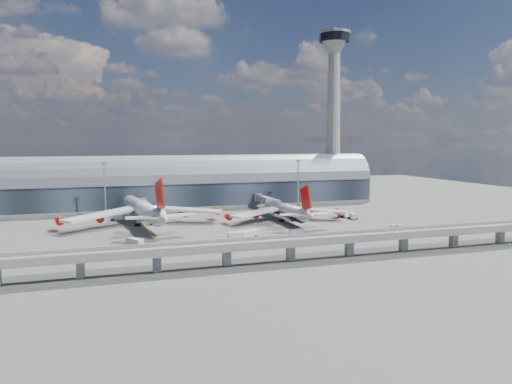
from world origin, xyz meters
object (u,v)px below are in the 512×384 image
object	(u,v)px
airliner_left	(144,210)
service_truck_5	(117,217)
control_tower	(333,114)
service_truck_2	(250,234)
cargo_train_1	(380,236)
service_truck_3	(353,216)
service_truck_1	(235,236)
service_truck_4	(343,214)
cargo_train_2	(396,227)
floodlight_mast_left	(105,188)
cargo_train_0	(294,232)
service_truck_0	(135,243)
floodlight_mast_right	(298,182)
airliner_right	(286,210)

from	to	relation	value
airliner_left	service_truck_5	world-z (taller)	airliner_left
control_tower	service_truck_2	size ratio (longest dim) A/B	12.86
cargo_train_1	service_truck_3	bearing A→B (deg)	-40.59
service_truck_1	service_truck_4	bearing A→B (deg)	-58.16
cargo_train_2	control_tower	bearing A→B (deg)	-25.45
service_truck_2	cargo_train_2	distance (m)	61.78
control_tower	cargo_train_2	size ratio (longest dim) A/B	17.75
floodlight_mast_left	airliner_left	distance (m)	35.80
airliner_left	cargo_train_0	world-z (taller)	airliner_left
service_truck_0	floodlight_mast_right	bearing A→B (deg)	6.26
airliner_left	service_truck_1	world-z (taller)	airliner_left
floodlight_mast_left	cargo_train_1	size ratio (longest dim) A/B	2.43
cargo_train_2	service_truck_4	bearing A→B (deg)	-4.71
cargo_train_2	service_truck_5	bearing A→B (deg)	48.09
airliner_left	service_truck_3	xyz separation A→B (m)	(92.85, -13.95, -5.18)
service_truck_4	cargo_train_2	world-z (taller)	service_truck_4
service_truck_4	cargo_train_0	size ratio (longest dim) A/B	0.67
control_tower	service_truck_5	size ratio (longest dim) A/B	15.80
service_truck_1	cargo_train_0	size ratio (longest dim) A/B	0.63
airliner_left	service_truck_3	bearing A→B (deg)	-15.16
control_tower	service_truck_1	distance (m)	147.58
airliner_left	service_truck_2	distance (m)	53.50
floodlight_mast_right	service_truck_3	distance (m)	47.98
service_truck_2	service_truck_5	world-z (taller)	service_truck_5
service_truck_0	cargo_train_1	distance (m)	88.34
control_tower	service_truck_2	bearing A→B (deg)	-130.48
service_truck_1	cargo_train_0	xyz separation A→B (m)	(24.27, 3.32, -0.58)
control_tower	floodlight_mast_right	world-z (taller)	control_tower
airliner_left	service_truck_3	world-z (taller)	airliner_left
service_truck_4	service_truck_5	xyz separation A→B (m)	(-101.65, 24.02, -0.00)
floodlight_mast_left	airliner_right	xyz separation A→B (m)	(76.56, -40.93, -8.81)
service_truck_3	floodlight_mast_right	bearing A→B (deg)	112.11
control_tower	service_truck_3	world-z (taller)	control_tower
control_tower	cargo_train_2	bearing A→B (deg)	-103.06
airliner_right	service_truck_1	size ratio (longest dim) A/B	10.86
service_truck_2	cargo_train_1	distance (m)	48.15
airliner_left	airliner_right	world-z (taller)	airliner_left
airliner_left	service_truck_1	xyz separation A→B (m)	(27.78, -43.85, -4.93)
service_truck_5	cargo_train_0	bearing A→B (deg)	-101.00
cargo_train_2	service_truck_2	bearing A→B (deg)	74.88
floodlight_mast_left	service_truck_0	world-z (taller)	floodlight_mast_left
floodlight_mast_right	airliner_left	bearing A→B (deg)	-159.53
service_truck_5	service_truck_1	bearing A→B (deg)	-116.26
control_tower	airliner_left	size ratio (longest dim) A/B	1.38
service_truck_2	service_truck_1	bearing A→B (deg)	89.61
airliner_right	service_truck_1	world-z (taller)	airliner_right
airliner_left	floodlight_mast_right	bearing A→B (deg)	13.85
airliner_left	service_truck_2	world-z (taller)	airliner_left
service_truck_0	service_truck_2	world-z (taller)	service_truck_0
floodlight_mast_left	cargo_train_2	size ratio (longest dim) A/B	4.43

